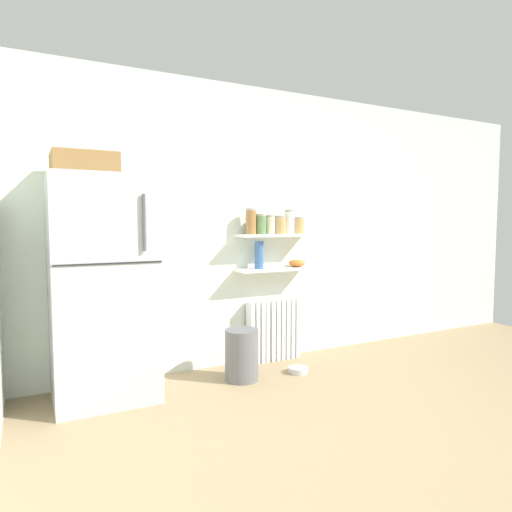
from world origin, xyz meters
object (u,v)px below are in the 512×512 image
(shelf_bowl, at_px, (297,263))
(storage_jar_2, at_px, (271,225))
(pet_food_bowl, at_px, (298,370))
(storage_jar_3, at_px, (280,225))
(radiator, at_px, (273,330))
(vase, at_px, (259,255))
(trash_bin, at_px, (242,355))
(storage_jar_0, at_px, (251,222))
(storage_jar_4, at_px, (289,222))
(refrigerator, at_px, (102,284))
(storage_jar_1, at_px, (261,224))
(storage_jar_5, at_px, (298,225))

(shelf_bowl, bearing_deg, storage_jar_2, 180.00)
(pet_food_bowl, bearing_deg, storage_jar_3, 83.95)
(radiator, relative_size, vase, 2.27)
(shelf_bowl, bearing_deg, trash_bin, -156.76)
(storage_jar_0, bearing_deg, storage_jar_4, -0.00)
(refrigerator, relative_size, storage_jar_1, 9.82)
(radiator, xyz_separation_m, pet_food_bowl, (0.01, -0.43, -0.27))
(vase, relative_size, pet_food_bowl, 1.49)
(storage_jar_5, bearing_deg, storage_jar_4, -180.00)
(storage_jar_2, bearing_deg, storage_jar_5, 0.00)
(vase, distance_m, pet_food_bowl, 1.10)
(storage_jar_2, relative_size, shelf_bowl, 1.10)
(radiator, bearing_deg, storage_jar_4, -10.97)
(radiator, height_order, storage_jar_1, storage_jar_1)
(radiator, height_order, shelf_bowl, shelf_bowl)
(radiator, height_order, trash_bin, radiator)
(storage_jar_5, distance_m, shelf_bowl, 0.37)
(storage_jar_1, xyz_separation_m, storage_jar_2, (0.10, 0.00, -0.00))
(radiator, height_order, storage_jar_4, storage_jar_4)
(storage_jar_5, bearing_deg, storage_jar_3, -180.00)
(storage_jar_2, distance_m, storage_jar_3, 0.10)
(storage_jar_5, height_order, vase, storage_jar_5)
(shelf_bowl, distance_m, pet_food_bowl, 1.03)
(storage_jar_4, bearing_deg, storage_jar_5, 0.00)
(radiator, height_order, storage_jar_3, storage_jar_3)
(trash_bin, bearing_deg, shelf_bowl, 23.24)
(storage_jar_3, xyz_separation_m, trash_bin, (-0.56, -0.32, -1.10))
(storage_jar_0, height_order, storage_jar_3, storage_jar_0)
(storage_jar_1, bearing_deg, pet_food_bowl, -67.60)
(refrigerator, relative_size, storage_jar_0, 7.72)
(vase, xyz_separation_m, shelf_bowl, (0.42, 0.00, -0.09))
(refrigerator, height_order, storage_jar_0, refrigerator)
(vase, distance_m, shelf_bowl, 0.43)
(storage_jar_0, relative_size, trash_bin, 0.55)
(storage_jar_3, xyz_separation_m, vase, (-0.23, 0.00, -0.28))
(radiator, distance_m, storage_jar_0, 1.08)
(refrigerator, xyz_separation_m, storage_jar_2, (1.56, 0.20, 0.44))
(vase, bearing_deg, storage_jar_2, 0.00)
(storage_jar_0, relative_size, storage_jar_5, 1.45)
(storage_jar_1, relative_size, storage_jar_4, 0.81)
(storage_jar_5, relative_size, pet_food_bowl, 0.94)
(storage_jar_1, relative_size, shelf_bowl, 1.16)
(storage_jar_3, height_order, storage_jar_5, storage_jar_3)
(refrigerator, xyz_separation_m, storage_jar_5, (1.87, 0.20, 0.43))
(storage_jar_2, xyz_separation_m, pet_food_bowl, (0.06, -0.40, -1.29))
(storage_jar_1, distance_m, pet_food_bowl, 1.36)
(storage_jar_5, bearing_deg, storage_jar_0, -180.00)
(refrigerator, xyz_separation_m, pet_food_bowl, (1.62, -0.20, -0.85))
(vase, bearing_deg, storage_jar_0, 180.00)
(storage_jar_3, xyz_separation_m, shelf_bowl, (0.19, 0.00, -0.37))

